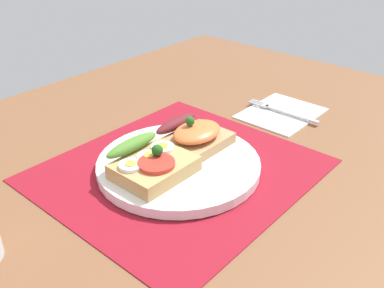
{
  "coord_description": "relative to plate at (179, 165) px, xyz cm",
  "views": [
    {
      "loc": [
        -40.29,
        -37.78,
        35.32
      ],
      "look_at": [
        3.0,
        0.0,
        3.26
      ],
      "focal_mm": 41.2,
      "sensor_mm": 36.0,
      "label": 1
    }
  ],
  "objects": [
    {
      "name": "plate",
      "position": [
        0.0,
        0.0,
        0.0
      ],
      "size": [
        24.04,
        24.04,
        1.46
      ],
      "primitive_type": "cylinder",
      "color": "white",
      "rests_on": "placemat"
    },
    {
      "name": "sandwich_egg_tomato",
      "position": [
        -4.94,
        0.46,
        2.3
      ],
      "size": [
        10.49,
        9.88,
        4.38
      ],
      "color": "tan",
      "rests_on": "plate"
    },
    {
      "name": "sandwich_salmon",
      "position": [
        4.83,
        1.21,
        2.55
      ],
      "size": [
        10.21,
        9.13,
        5.15
      ],
      "color": "tan",
      "rests_on": "plate"
    },
    {
      "name": "fork",
      "position": [
        26.97,
        -1.04,
        -0.27
      ],
      "size": [
        1.62,
        14.54,
        0.32
      ],
      "color": "#B7B7BC",
      "rests_on": "napkin"
    },
    {
      "name": "napkin",
      "position": [
        27.14,
        -1.18,
        -0.73
      ],
      "size": [
        14.89,
        11.92,
        0.6
      ],
      "primitive_type": "cube",
      "color": "white",
      "rests_on": "ground_plane"
    },
    {
      "name": "placemat",
      "position": [
        0.0,
        0.0,
        -0.88
      ],
      "size": [
        37.21,
        34.23,
        0.3
      ],
      "primitive_type": "cube",
      "color": "maroon",
      "rests_on": "ground_plane"
    },
    {
      "name": "ground_plane",
      "position": [
        0.0,
        0.0,
        -2.63
      ],
      "size": [
        120.0,
        90.0,
        3.2
      ],
      "primitive_type": "cube",
      "color": "brown"
    }
  ]
}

